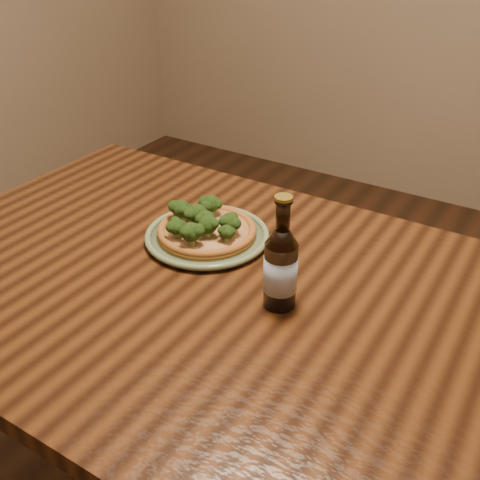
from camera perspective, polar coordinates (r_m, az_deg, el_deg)
The scene contains 4 objects.
table at distance 1.13m, azimuth 2.11°, elevation -9.74°, with size 1.60×0.90×0.75m.
plate at distance 1.25m, azimuth -3.36°, elevation 0.43°, with size 0.28×0.28×0.02m.
pizza at distance 1.24m, azimuth -3.50°, elevation 1.24°, with size 0.22×0.22×0.07m.
beer_bottle at distance 1.02m, azimuth 4.15°, elevation -2.74°, with size 0.06×0.06×0.23m.
Camera 1 is at (0.42, -0.65, 1.40)m, focal length 42.00 mm.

